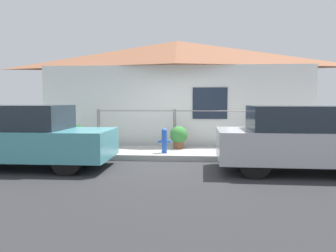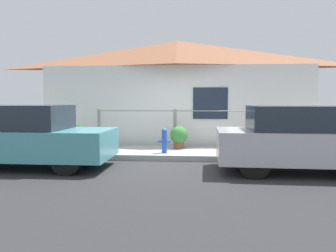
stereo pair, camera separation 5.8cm
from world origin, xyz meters
name	(u,v)px [view 1 (the left image)]	position (x,y,z in m)	size (l,w,h in m)	color
ground_plane	(171,161)	(0.00, 0.00, 0.00)	(60.00, 60.00, 0.00)	#2D2D30
sidewalk	(173,153)	(0.00, 0.92, 0.07)	(24.00, 1.85, 0.15)	#9E9E99
house	(177,61)	(0.00, 3.11, 2.94)	(9.21, 2.23, 3.66)	white
fence	(175,126)	(0.00, 1.70, 0.79)	(4.90, 0.10, 1.16)	gray
car_left	(24,137)	(-3.37, -1.05, 0.73)	(4.02, 1.64, 1.47)	teal
car_right	(303,139)	(2.98, -1.05, 0.73)	(3.83, 1.75, 1.46)	#B7B7BC
fire_hydrant	(164,140)	(-0.21, 0.46, 0.50)	(0.34, 0.15, 0.68)	blue
potted_plant_near_hydrant	(179,136)	(0.14, 1.32, 0.52)	(0.52, 0.52, 0.67)	brown
potted_plant_by_fence	(77,135)	(-2.85, 1.02, 0.55)	(0.59, 0.59, 0.72)	brown
potted_plant_corner	(260,139)	(2.59, 1.56, 0.42)	(0.36, 0.36, 0.52)	#9E5638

